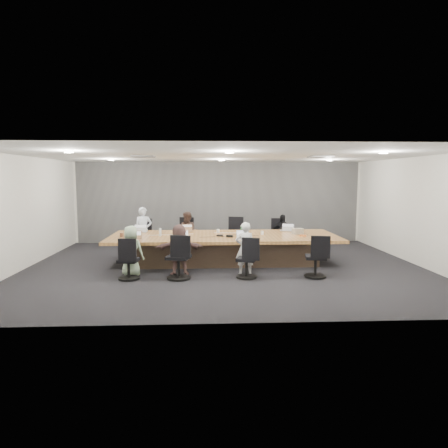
{
  "coord_description": "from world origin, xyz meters",
  "views": [
    {
      "loc": [
        -0.5,
        -9.99,
        2.27
      ],
      "look_at": [
        0.0,
        0.4,
        1.05
      ],
      "focal_mm": 32.0,
      "sensor_mm": 36.0,
      "label": 1
    }
  ],
  "objects_px": {
    "chair_4": "(129,264)",
    "snack_packet": "(303,235)",
    "laptop_5": "(181,240)",
    "canvas_bag": "(298,231)",
    "laptop_1": "(188,231)",
    "person_5": "(179,250)",
    "mug_brown": "(121,235)",
    "person_3": "(282,233)",
    "laptop_3": "(286,230)",
    "chair_2": "(238,237)",
    "bottle_green_right": "(242,231)",
    "chair_1": "(189,237)",
    "bottle_green_left": "(133,231)",
    "chair_7": "(316,261)",
    "laptop_6": "(243,239)",
    "chair_0": "(145,239)",
    "chair_3": "(280,238)",
    "laptop_0": "(140,231)",
    "chair_5": "(179,261)",
    "bottle_clear": "(160,232)",
    "person_0": "(143,231)",
    "person_6": "(245,248)",
    "stapler": "(230,236)",
    "conference_table": "(224,248)",
    "person_1": "(188,233)",
    "chair_6": "(247,262)",
    "laptop_4": "(135,240)"
  },
  "relations": [
    {
      "from": "laptop_5",
      "to": "snack_packet",
      "type": "distance_m",
      "value": 3.19
    },
    {
      "from": "canvas_bag",
      "to": "laptop_0",
      "type": "bearing_deg",
      "value": 171.15
    },
    {
      "from": "laptop_5",
      "to": "stapler",
      "type": "height_order",
      "value": "stapler"
    },
    {
      "from": "person_5",
      "to": "chair_3",
      "type": "bearing_deg",
      "value": -139.35
    },
    {
      "from": "chair_4",
      "to": "chair_5",
      "type": "relative_size",
      "value": 0.87
    },
    {
      "from": "chair_7",
      "to": "person_0",
      "type": "relative_size",
      "value": 0.56
    },
    {
      "from": "laptop_4",
      "to": "person_6",
      "type": "relative_size",
      "value": 0.23
    },
    {
      "from": "chair_5",
      "to": "bottle_clear",
      "type": "bearing_deg",
      "value": 125.04
    },
    {
      "from": "chair_1",
      "to": "bottle_green_left",
      "type": "xyz_separation_m",
      "value": [
        -1.44,
        -1.49,
        0.42
      ]
    },
    {
      "from": "chair_7",
      "to": "laptop_6",
      "type": "height_order",
      "value": "chair_7"
    },
    {
      "from": "chair_4",
      "to": "snack_packet",
      "type": "bearing_deg",
      "value": 24.52
    },
    {
      "from": "chair_2",
      "to": "chair_6",
      "type": "distance_m",
      "value": 3.4
    },
    {
      "from": "chair_2",
      "to": "laptop_4",
      "type": "height_order",
      "value": "chair_2"
    },
    {
      "from": "chair_1",
      "to": "person_0",
      "type": "relative_size",
      "value": 0.62
    },
    {
      "from": "chair_2",
      "to": "bottle_green_right",
      "type": "relative_size",
      "value": 3.27
    },
    {
      "from": "chair_1",
      "to": "chair_2",
      "type": "relative_size",
      "value": 0.98
    },
    {
      "from": "chair_7",
      "to": "chair_3",
      "type": "bearing_deg",
      "value": 103.6
    },
    {
      "from": "person_0",
      "to": "person_1",
      "type": "height_order",
      "value": "person_0"
    },
    {
      "from": "person_5",
      "to": "mug_brown",
      "type": "bearing_deg",
      "value": -41.71
    },
    {
      "from": "chair_5",
      "to": "laptop_5",
      "type": "bearing_deg",
      "value": 105.35
    },
    {
      "from": "chair_4",
      "to": "mug_brown",
      "type": "xyz_separation_m",
      "value": [
        -0.45,
        1.48,
        0.43
      ]
    },
    {
      "from": "chair_4",
      "to": "bottle_green_left",
      "type": "distance_m",
      "value": 1.99
    },
    {
      "from": "conference_table",
      "to": "person_3",
      "type": "bearing_deg",
      "value": 36.48
    },
    {
      "from": "canvas_bag",
      "to": "chair_0",
      "type": "bearing_deg",
      "value": 160.06
    },
    {
      "from": "laptop_1",
      "to": "person_5",
      "type": "distance_m",
      "value": 2.16
    },
    {
      "from": "chair_4",
      "to": "person_3",
      "type": "distance_m",
      "value": 5.06
    },
    {
      "from": "person_5",
      "to": "bottle_clear",
      "type": "bearing_deg",
      "value": -71.05
    },
    {
      "from": "laptop_3",
      "to": "chair_1",
      "type": "bearing_deg",
      "value": -5.5
    },
    {
      "from": "chair_6",
      "to": "stapler",
      "type": "distance_m",
      "value": 1.4
    },
    {
      "from": "bottle_green_right",
      "to": "laptop_5",
      "type": "bearing_deg",
      "value": -156.04
    },
    {
      "from": "laptop_1",
      "to": "person_6",
      "type": "bearing_deg",
      "value": 121.96
    },
    {
      "from": "laptop_1",
      "to": "bottle_green_right",
      "type": "bearing_deg",
      "value": 146.9
    },
    {
      "from": "conference_table",
      "to": "canvas_bag",
      "type": "bearing_deg",
      "value": 3.5
    },
    {
      "from": "canvas_bag",
      "to": "chair_7",
      "type": "bearing_deg",
      "value": -90.24
    },
    {
      "from": "bottle_green_right",
      "to": "bottle_clear",
      "type": "distance_m",
      "value": 2.15
    },
    {
      "from": "conference_table",
      "to": "person_5",
      "type": "relative_size",
      "value": 4.97
    },
    {
      "from": "laptop_3",
      "to": "mug_brown",
      "type": "height_order",
      "value": "mug_brown"
    },
    {
      "from": "chair_0",
      "to": "chair_3",
      "type": "xyz_separation_m",
      "value": [
        4.15,
        0.0,
        -0.01
      ]
    },
    {
      "from": "laptop_5",
      "to": "canvas_bag",
      "type": "relative_size",
      "value": 1.08
    },
    {
      "from": "chair_5",
      "to": "snack_packet",
      "type": "distance_m",
      "value": 3.47
    },
    {
      "from": "chair_7",
      "to": "laptop_0",
      "type": "relative_size",
      "value": 2.18
    },
    {
      "from": "chair_0",
      "to": "person_1",
      "type": "relative_size",
      "value": 0.64
    },
    {
      "from": "mug_brown",
      "to": "laptop_6",
      "type": "bearing_deg",
      "value": -10.75
    },
    {
      "from": "laptop_5",
      "to": "chair_3",
      "type": "bearing_deg",
      "value": 29.63
    },
    {
      "from": "chair_4",
      "to": "person_3",
      "type": "relative_size",
      "value": 0.62
    },
    {
      "from": "chair_7",
      "to": "person_0",
      "type": "bearing_deg",
      "value": 155.41
    },
    {
      "from": "person_3",
      "to": "laptop_3",
      "type": "distance_m",
      "value": 0.58
    },
    {
      "from": "chair_3",
      "to": "chair_6",
      "type": "distance_m",
      "value": 3.68
    },
    {
      "from": "laptop_3",
      "to": "stapler",
      "type": "bearing_deg",
      "value": 47.33
    },
    {
      "from": "mug_brown",
      "to": "chair_3",
      "type": "bearing_deg",
      "value": 23.17
    }
  ]
}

